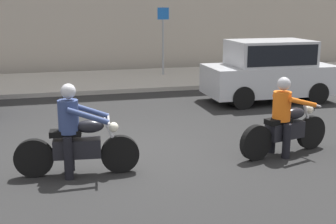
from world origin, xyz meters
The scene contains 6 objects.
ground_plane centered at (0.00, 0.00, 0.00)m, with size 80.00×80.00×0.00m, color black.
sidewalk_slab centered at (0.00, 8.00, 0.07)m, with size 40.00×4.40×0.14m, color #A8A399.
motorcycle_with_rider_denim_blue centered at (-0.92, -1.08, 0.64)m, with size 2.09×0.70×1.58m.
motorcycle_with_rider_orange_stripe centered at (3.01, -1.00, 0.62)m, with size 2.05×0.80×1.52m.
parked_hatchback_silver centered at (4.96, 3.54, 0.93)m, with size 3.72×1.76×1.80m.
street_sign_post centered at (3.00, 8.48, 1.69)m, with size 0.44×0.08×2.57m.
Camera 1 is at (-1.29, -8.57, 2.86)m, focal length 48.83 mm.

